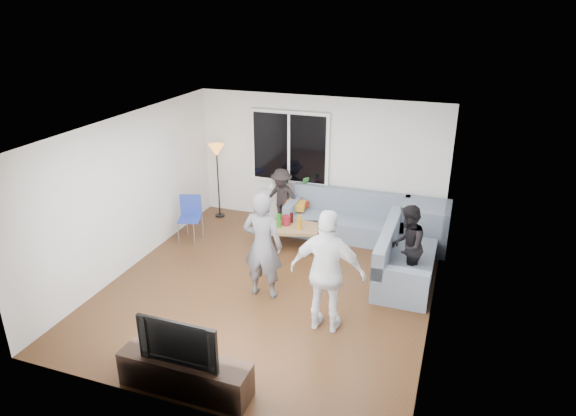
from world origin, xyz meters
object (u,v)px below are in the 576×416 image
at_px(player_left, 263,245).
at_px(television, 182,338).
at_px(sofa_back_section, 346,216).
at_px(sofa_right_section, 408,254).
at_px(side_chair, 190,219).
at_px(tv_console, 185,374).
at_px(spectator_right, 407,246).
at_px(spectator_back, 282,198).
at_px(coffee_table, 288,236).
at_px(player_right, 328,272).
at_px(floor_lamp, 218,182).

bearing_deg(player_left, television, 87.34).
distance_m(sofa_back_section, sofa_right_section, 1.81).
bearing_deg(sofa_right_section, sofa_back_section, 46.98).
relative_size(sofa_back_section, television, 2.32).
height_order(side_chair, tv_console, side_chair).
bearing_deg(player_left, spectator_right, -153.35).
bearing_deg(sofa_right_section, side_chair, 89.02).
xyz_separation_m(sofa_back_section, sofa_right_section, (1.32, -1.23, 0.00)).
bearing_deg(sofa_back_section, tv_console, -99.33).
bearing_deg(spectator_right, sofa_back_section, -135.98).
height_order(sofa_back_section, side_chair, side_chair).
distance_m(player_left, spectator_right, 2.29).
xyz_separation_m(spectator_right, spectator_back, (-2.66, 1.50, -0.07)).
distance_m(coffee_table, player_right, 2.71).
relative_size(coffee_table, spectator_back, 0.91).
xyz_separation_m(sofa_right_section, television, (-2.10, -3.54, 0.30)).
bearing_deg(tv_console, sofa_right_section, 59.25).
bearing_deg(player_right, television, 54.34).
relative_size(sofa_back_section, player_left, 1.35).
bearing_deg(spectator_right, side_chair, -92.26).
xyz_separation_m(sofa_right_section, side_chair, (-4.07, 0.07, 0.01)).
bearing_deg(television, sofa_back_section, 80.67).
relative_size(sofa_right_section, tv_console, 1.25).
bearing_deg(player_left, sofa_right_section, -148.36).
distance_m(player_left, tv_console, 2.34).
bearing_deg(television, coffee_table, 91.83).
bearing_deg(spectator_back, sofa_right_section, -19.64).
xyz_separation_m(player_left, spectator_back, (-0.63, 2.54, -0.24)).
bearing_deg(spectator_right, television, -30.49).
xyz_separation_m(sofa_back_section, tv_console, (-0.78, -4.77, -0.20)).
xyz_separation_m(player_right, tv_console, (-1.23, -1.73, -0.67)).
height_order(sofa_right_section, player_left, player_left).
height_order(sofa_back_section, tv_console, sofa_back_section).
bearing_deg(spectator_back, tv_console, -77.66).
bearing_deg(spectator_right, floor_lamp, -108.62).
bearing_deg(sofa_back_section, coffee_table, -138.98).
bearing_deg(television, player_left, 88.01).
bearing_deg(floor_lamp, spectator_right, -20.64).
distance_m(floor_lamp, tv_console, 5.25).
bearing_deg(tv_console, sofa_back_section, 80.67).
height_order(player_right, television, player_right).
height_order(coffee_table, player_right, player_right).
bearing_deg(spectator_right, spectator_back, -117.40).
distance_m(sofa_back_section, television, 4.84).
height_order(sofa_right_section, television, television).
xyz_separation_m(coffee_table, television, (0.13, -3.98, 0.53)).
xyz_separation_m(side_chair, floor_lamp, (0.00, 1.23, 0.35)).
distance_m(sofa_right_section, spectator_right, 0.35).
bearing_deg(spectator_right, player_left, -60.66).
xyz_separation_m(coffee_table, player_left, (0.21, -1.72, 0.65)).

